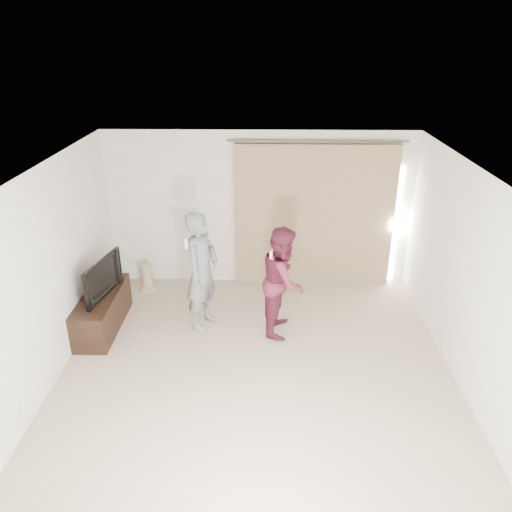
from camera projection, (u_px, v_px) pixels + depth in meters
The scene contains 10 objects.
floor at pixel (256, 380), 6.24m from camera, with size 5.50×5.50×0.00m, color tan.
wall_back at pixel (259, 210), 8.21m from camera, with size 5.00×0.04×2.60m, color beige.
wall_left at pixel (40, 286), 5.75m from camera, with size 0.04×5.50×2.60m.
ceiling at pixel (256, 178), 5.17m from camera, with size 5.00×5.50×0.01m, color silver.
curtain at pixel (315, 217), 8.17m from camera, with size 2.80×0.11×2.46m.
tv_console at pixel (102, 311), 7.25m from camera, with size 0.49×1.41×0.54m, color black.
tv at pixel (97, 277), 7.03m from camera, with size 0.97×0.13×0.56m, color black.
scratching_post at pixel (147, 279), 8.39m from camera, with size 0.33×0.33×0.44m.
person_man at pixel (202, 271), 7.07m from camera, with size 0.63×0.75×1.76m.
person_woman at pixel (283, 281), 7.00m from camera, with size 0.72×0.86×1.59m.
Camera 1 is at (0.10, -5.05, 3.99)m, focal length 35.00 mm.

